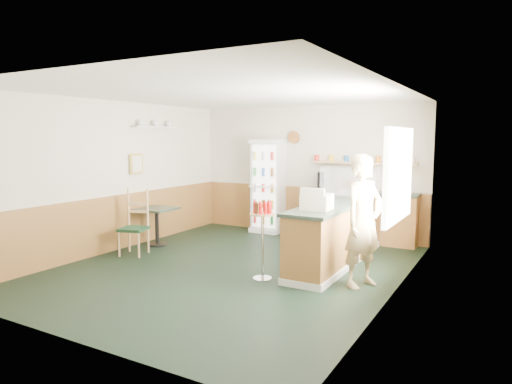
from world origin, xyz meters
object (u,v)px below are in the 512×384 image
Objects in this scene: shopkeeper at (363,221)px; cafe_chair at (137,220)px; drinks_fridge at (268,186)px; condiment_stand at (262,226)px; cafe_table at (157,219)px; cash_register at (317,202)px; display_case at (349,183)px.

shopkeeper is 1.58× the size of cafe_chair.
drinks_fridge is 1.74× the size of cafe_chair.
condiment_stand is at bearing -21.86° from cafe_chair.
cash_register is at bearing -6.68° from cafe_table.
shopkeeper is 3.99m from cafe_chair.
shopkeeper is at bearing -6.16° from cafe_table.
display_case is at bearing -26.66° from drinks_fridge.
cafe_table is at bearing 107.96° from shopkeeper.
drinks_fridge reaches higher than display_case.
display_case is 3.76m from cafe_chair.
drinks_fridge is at bearing 60.08° from cafe_table.
shopkeeper is (0.70, -0.04, -0.21)m from cash_register.
cafe_chair is (-3.28, -0.25, -0.52)m from cash_register.
drinks_fridge is 2.78× the size of cafe_table.
cafe_chair is at bearing 175.49° from condiment_stand.
shopkeeper reaches higher than display_case.
shopkeeper reaches higher than cafe_chair.
drinks_fridge is at bearing 50.92° from cafe_chair.
cash_register reaches higher than condiment_stand.
shopkeeper is 1.41m from condiment_stand.
drinks_fridge is 2.54m from cafe_table.
cash_register is 0.86m from condiment_stand.
cafe_chair is at bearing 117.06° from shopkeeper.
condiment_stand is (-1.35, -0.41, -0.13)m from shopkeeper.
condiment_stand reaches higher than cafe_table.
display_case is at bearing 85.54° from cash_register.
cafe_chair reaches higher than cafe_table.
shopkeeper is at bearing -42.38° from drinks_fridge.
display_case reaches higher than cafe_table.
cash_register is (2.16, -2.56, 0.12)m from drinks_fridge.
drinks_fridge is 3.35m from cash_register.
cafe_table is at bearing -119.92° from drinks_fridge.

